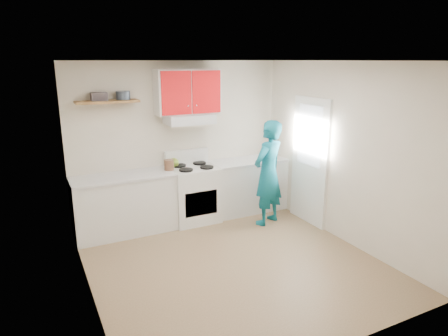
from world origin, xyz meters
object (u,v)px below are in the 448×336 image
tin (123,95)px  kettle (174,163)px  crock (169,166)px  stove (194,194)px  person (268,173)px

tin → kettle: tin is taller
kettle → crock: 0.19m
stove → crock: crock is taller
stove → tin: 1.94m
stove → person: (1.04, -0.64, 0.39)m
kettle → person: bearing=-44.8°
crock → person: bearing=-24.6°
stove → crock: 0.67m
person → kettle: bearing=-54.5°
tin → person: size_ratio=0.12×
kettle → person: person is taller
kettle → crock: bearing=-146.1°
stove → kettle: (-0.27, 0.15, 0.53)m
stove → kettle: kettle is taller
kettle → crock: (-0.13, -0.14, -0.00)m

